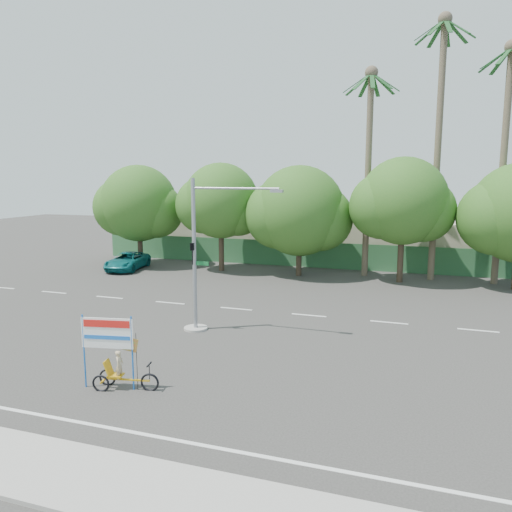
% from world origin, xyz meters
% --- Properties ---
extents(ground, '(120.00, 120.00, 0.00)m').
position_xyz_m(ground, '(0.00, 0.00, 0.00)').
color(ground, '#33302D').
rests_on(ground, ground).
extents(sidewalk_near, '(50.00, 2.40, 0.12)m').
position_xyz_m(sidewalk_near, '(0.00, -7.50, 0.06)').
color(sidewalk_near, gray).
rests_on(sidewalk_near, ground).
extents(fence, '(38.00, 0.08, 2.00)m').
position_xyz_m(fence, '(0.00, 21.50, 1.00)').
color(fence, '#336B3D').
rests_on(fence, ground).
extents(building_left, '(12.00, 8.00, 4.00)m').
position_xyz_m(building_left, '(-10.00, 26.00, 2.00)').
color(building_left, '#C1B599').
rests_on(building_left, ground).
extents(building_right, '(14.00, 8.00, 3.60)m').
position_xyz_m(building_right, '(8.00, 26.00, 1.80)').
color(building_right, '#C1B599').
rests_on(building_right, ground).
extents(tree_far_left, '(7.14, 6.00, 7.96)m').
position_xyz_m(tree_far_left, '(-14.05, 18.00, 4.76)').
color(tree_far_left, '#473828').
rests_on(tree_far_left, ground).
extents(tree_left, '(6.66, 5.60, 8.07)m').
position_xyz_m(tree_left, '(-7.05, 18.00, 5.06)').
color(tree_left, '#473828').
rests_on(tree_left, ground).
extents(tree_center, '(7.62, 6.40, 7.85)m').
position_xyz_m(tree_center, '(-1.05, 18.00, 4.47)').
color(tree_center, '#473828').
rests_on(tree_center, ground).
extents(tree_right, '(6.90, 5.80, 8.36)m').
position_xyz_m(tree_right, '(5.95, 18.00, 5.24)').
color(tree_right, '#473828').
rests_on(tree_right, ground).
extents(palm_tall, '(3.73, 3.79, 17.45)m').
position_xyz_m(palm_tall, '(8.00, 19.50, 10.46)').
color(palm_tall, '#70604C').
rests_on(palm_tall, ground).
extents(palm_mid, '(3.73, 3.79, 15.45)m').
position_xyz_m(palm_mid, '(12.00, 19.50, 9.40)').
color(palm_mid, '#70604C').
rests_on(palm_mid, ground).
extents(palm_short, '(3.73, 3.79, 14.45)m').
position_xyz_m(palm_short, '(3.50, 19.50, 8.86)').
color(palm_short, '#70604C').
rests_on(palm_short, ground).
extents(traffic_signal, '(4.72, 1.10, 7.00)m').
position_xyz_m(traffic_signal, '(-2.20, 3.98, 2.92)').
color(traffic_signal, gray).
rests_on(traffic_signal, ground).
extents(trike_billboard, '(2.58, 0.87, 2.57)m').
position_xyz_m(trike_billboard, '(-2.18, -2.84, 1.04)').
color(trike_billboard, black).
rests_on(trike_billboard, ground).
extents(pickup_truck, '(2.91, 5.03, 1.32)m').
position_xyz_m(pickup_truck, '(-13.95, 16.01, 0.66)').
color(pickup_truck, '#0E6567').
rests_on(pickup_truck, ground).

